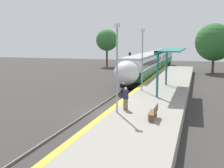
% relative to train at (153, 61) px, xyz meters
% --- Properties ---
extents(ground_plane, '(120.00, 120.00, 0.00)m').
position_rel_train_xyz_m(ground_plane, '(0.00, -27.03, -2.17)').
color(ground_plane, '#383533').
extents(rail_left, '(0.08, 90.00, 0.15)m').
position_rel_train_xyz_m(rail_left, '(-0.72, -27.03, -2.09)').
color(rail_left, slate).
rests_on(rail_left, ground_plane).
extents(rail_right, '(0.08, 90.00, 0.15)m').
position_rel_train_xyz_m(rail_right, '(0.72, -27.03, -2.09)').
color(rail_right, slate).
rests_on(rail_right, ground_plane).
extents(train, '(2.87, 40.36, 3.77)m').
position_rel_train_xyz_m(train, '(0.00, 0.00, 0.00)').
color(train, black).
rests_on(train, ground_plane).
extents(platform_right, '(5.11, 64.00, 1.02)m').
position_rel_train_xyz_m(platform_right, '(4.11, -27.03, -1.66)').
color(platform_right, gray).
rests_on(platform_right, ground_plane).
extents(platform_bench, '(0.44, 1.48, 0.89)m').
position_rel_train_xyz_m(platform_bench, '(5.03, -31.64, -0.69)').
color(platform_bench, brown).
rests_on(platform_bench, platform_right).
extents(person_waiting, '(0.36, 0.22, 1.60)m').
position_rel_train_xyz_m(person_waiting, '(2.76, -29.83, -0.33)').
color(person_waiting, '#7F6647').
rests_on(person_waiting, platform_right).
extents(railway_signal, '(0.28, 0.28, 4.06)m').
position_rel_train_xyz_m(railway_signal, '(-2.00, -8.80, 0.33)').
color(railway_signal, '#59595E').
rests_on(railway_signal, ground_plane).
extents(lamppost_near, '(0.36, 0.20, 5.88)m').
position_rel_train_xyz_m(lamppost_near, '(2.38, -30.68, 2.18)').
color(lamppost_near, '#9E9EA3').
rests_on(lamppost_near, platform_right).
extents(lamppost_mid, '(0.36, 0.20, 5.88)m').
position_rel_train_xyz_m(lamppost_mid, '(2.38, -22.01, 2.18)').
color(lamppost_mid, '#9E9EA3').
rests_on(lamppost_mid, platform_right).
extents(station_canopy, '(2.02, 9.89, 3.99)m').
position_rel_train_xyz_m(station_canopy, '(4.79, -21.23, 2.54)').
color(station_canopy, '#1E6B66').
rests_on(station_canopy, platform_right).
extents(background_tree_left, '(4.77, 4.77, 8.22)m').
position_rel_train_xyz_m(background_tree_left, '(-11.88, 10.74, 3.65)').
color(background_tree_left, brown).
rests_on(background_tree_left, ground_plane).
extents(background_tree_right, '(6.58, 6.58, 8.74)m').
position_rel_train_xyz_m(background_tree_right, '(10.01, 4.45, 3.28)').
color(background_tree_right, brown).
rests_on(background_tree_right, ground_plane).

